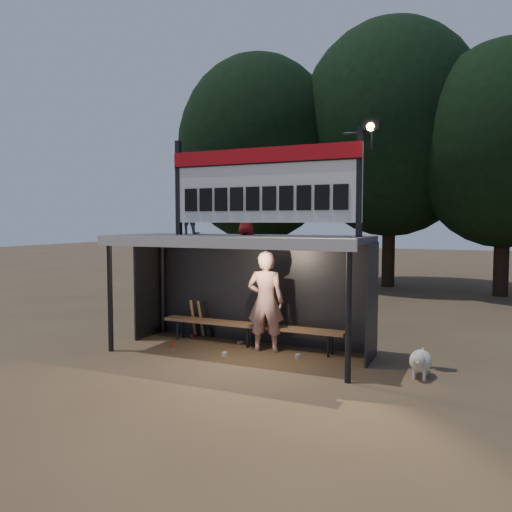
# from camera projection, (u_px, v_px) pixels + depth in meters

# --- Properties ---
(ground) EXTENTS (80.00, 80.00, 0.00)m
(ground) POSITION_uv_depth(u_px,v_px,m) (238.00, 353.00, 9.83)
(ground) COLOR brown
(ground) RESTS_ON ground
(player) EXTENTS (0.83, 0.65, 2.01)m
(player) POSITION_uv_depth(u_px,v_px,m) (266.00, 301.00, 9.89)
(player) COLOR white
(player) RESTS_ON ground
(child_a) EXTENTS (0.50, 0.40, 0.97)m
(child_a) POSITION_uv_depth(u_px,v_px,m) (190.00, 211.00, 10.33)
(child_a) COLOR slate
(child_a) RESTS_ON dugout_shelter
(child_b) EXTENTS (0.50, 0.41, 0.89)m
(child_b) POSITION_uv_depth(u_px,v_px,m) (247.00, 213.00, 10.00)
(child_b) COLOR maroon
(child_b) RESTS_ON dugout_shelter
(dugout_shelter) EXTENTS (5.10, 2.08, 2.32)m
(dugout_shelter) POSITION_uv_depth(u_px,v_px,m) (244.00, 259.00, 9.92)
(dugout_shelter) COLOR #414143
(dugout_shelter) RESTS_ON ground
(scoreboard_assembly) EXTENTS (4.10, 0.27, 1.99)m
(scoreboard_assembly) POSITION_uv_depth(u_px,v_px,m) (264.00, 182.00, 9.36)
(scoreboard_assembly) COLOR black
(scoreboard_assembly) RESTS_ON dugout_shelter
(bench) EXTENTS (4.00, 0.35, 0.48)m
(bench) POSITION_uv_depth(u_px,v_px,m) (250.00, 326.00, 10.30)
(bench) COLOR #976C47
(bench) RESTS_ON ground
(tree_left) EXTENTS (6.46, 6.46, 9.27)m
(tree_left) POSITION_uv_depth(u_px,v_px,m) (258.00, 149.00, 20.18)
(tree_left) COLOR #311F16
(tree_left) RESTS_ON ground
(tree_mid) EXTENTS (7.22, 7.22, 10.36)m
(tree_mid) POSITION_uv_depth(u_px,v_px,m) (391.00, 130.00, 19.46)
(tree_mid) COLOR black
(tree_mid) RESTS_ON ground
(tree_right) EXTENTS (6.08, 6.08, 8.72)m
(tree_right) POSITION_uv_depth(u_px,v_px,m) (505.00, 145.00, 16.99)
(tree_right) COLOR black
(tree_right) RESTS_ON ground
(dog) EXTENTS (0.36, 0.81, 0.49)m
(dog) POSITION_uv_depth(u_px,v_px,m) (420.00, 361.00, 8.27)
(dog) COLOR silver
(dog) RESTS_ON ground
(bats) EXTENTS (0.48, 0.33, 0.84)m
(bats) POSITION_uv_depth(u_px,v_px,m) (201.00, 319.00, 11.09)
(bats) COLOR #9D6E49
(bats) RESTS_ON ground
(litter) EXTENTS (2.81, 1.23, 0.08)m
(litter) POSITION_uv_depth(u_px,v_px,m) (224.00, 346.00, 10.20)
(litter) COLOR #A22C1B
(litter) RESTS_ON ground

